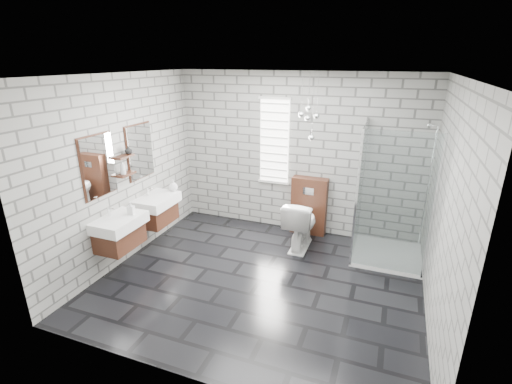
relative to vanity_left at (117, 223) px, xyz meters
The scene contains 20 objects.
floor 2.11m from the vanity_left, 14.28° to the left, with size 4.20×3.60×0.02m, color black.
ceiling 2.77m from the vanity_left, 14.28° to the left, with size 4.20×3.60×0.02m, color white.
wall_back 3.04m from the vanity_left, 50.28° to the left, with size 4.20×0.02×2.70m, color #979792.
wall_front 2.40m from the vanity_left, 34.78° to the right, with size 4.20×0.02×2.70m, color #979792.
wall_left 0.79m from the vanity_left, 112.68° to the left, with size 0.02×3.60×2.70m, color #979792.
wall_right 4.09m from the vanity_left, ahead, with size 0.02×3.60×2.70m, color #979792.
vanity_left is the anchor object (origin of this frame).
vanity_right 0.87m from the vanity_left, 90.00° to the left, with size 0.47×0.70×1.57m.
shelf_lower 0.72m from the vanity_left, 105.75° to the left, with size 0.14×0.30×0.03m, color #482416.
shelf_upper 0.94m from the vanity_left, 105.75° to the left, with size 0.14×0.30×0.03m, color #482416.
window 2.84m from the vanity_left, 56.39° to the left, with size 0.56×0.05×1.48m.
cistern_panel 3.09m from the vanity_left, 45.13° to the left, with size 0.60×0.20×1.00m, color #482416.
flush_plate 3.01m from the vanity_left, 43.72° to the left, with size 0.18×0.01×0.12m, color silver.
shower_enclosure 3.80m from the vanity_left, 26.08° to the left, with size 1.00×1.00×2.03m.
pendant_cluster 3.13m from the vanity_left, 40.25° to the left, with size 0.29×0.25×0.99m.
toilet 2.74m from the vanity_left, 36.78° to the left, with size 0.45×0.80×0.81m, color white.
soap_bottle_a 0.27m from the vanity_left, 49.39° to the left, with size 0.08×0.08×0.18m, color #B2B2B2.
soap_bottle_b 1.22m from the vanity_left, 83.23° to the left, with size 0.14×0.14×0.18m, color #B2B2B2.
soap_bottle_c 0.79m from the vanity_left, 106.87° to the left, with size 0.08×0.08×0.21m, color #B2B2B2.
vase 1.05m from the vanity_left, 101.87° to the left, with size 0.11×0.11×0.11m, color #B2B2B2.
Camera 1 is at (1.50, -4.12, 2.88)m, focal length 26.00 mm.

